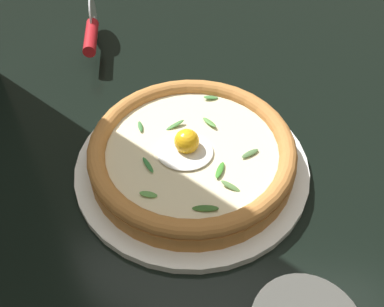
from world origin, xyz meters
TOP-DOWN VIEW (x-y plane):
  - ground_plane at (0.00, 0.00)m, footprint 2.40×2.40m
  - pizza_plate at (-0.04, -0.01)m, footprint 0.32×0.32m
  - pizza at (-0.04, -0.01)m, footprint 0.28×0.28m
  - pizza_cutter at (0.17, -0.27)m, footprint 0.05×0.15m

SIDE VIEW (x-z plane):
  - ground_plane at x=0.00m, z-range -0.03..0.00m
  - pizza_plate at x=-0.04m, z-range 0.00..0.01m
  - pizza at x=-0.04m, z-range 0.00..0.06m
  - pizza_cutter at x=0.17m, z-range 0.00..0.08m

